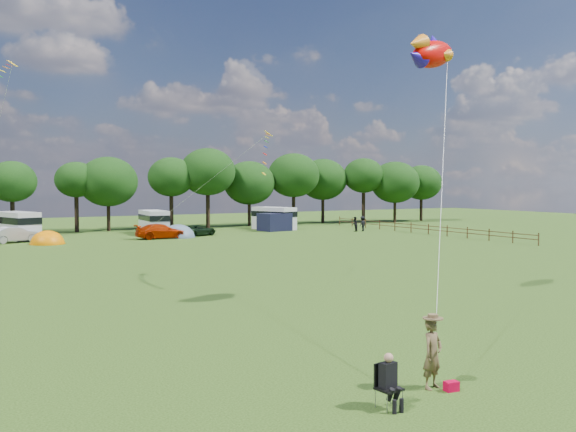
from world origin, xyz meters
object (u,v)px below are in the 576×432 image
car_b (14,235)px  tent_greyblue (178,237)px  car_c (161,231)px  campervan_d (274,218)px  campervan_b (17,225)px  fish_kite (430,53)px  tent_orange (48,244)px  walker_b (362,224)px  car_d (198,230)px  campervan_c (154,221)px  walker_a (355,224)px  camp_chair (387,375)px  kite_flyer (433,354)px

car_b → tent_greyblue: size_ratio=1.11×
car_c → campervan_d: bearing=-67.9°
car_c → campervan_b: 14.57m
car_c → fish_kite: bearing=-177.4°
car_b → tent_orange: 4.09m
fish_kite → walker_b: size_ratio=2.08×
car_c → car_d: bearing=-68.5°
campervan_b → tent_orange: 7.03m
walker_b → tent_greyblue: bearing=-32.7°
campervan_c → walker_b: size_ratio=3.03×
car_c → tent_greyblue: car_c is taller
car_d → campervan_b: (-17.83, 4.58, 0.91)m
tent_orange → walker_a: walker_a is taller
camp_chair → fish_kite: fish_kite is taller
car_c → campervan_b: bearing=67.0°
fish_kite → campervan_b: bearing=88.6°
car_b → campervan_d: size_ratio=0.73×
tent_greyblue → fish_kite: fish_kite is taller
campervan_b → campervan_c: bearing=-106.4°
tent_orange → kite_flyer: kite_flyer is taller
walker_a → walker_b: size_ratio=0.96×
fish_kite → walker_a: size_ratio=2.17×
car_d → fish_kite: size_ratio=1.17×
car_b → campervan_b: campervan_b is taller
car_b → car_d: 18.55m
car_b → car_c: size_ratio=0.87×
tent_orange → tent_greyblue: bearing=5.0°
campervan_d → campervan_b: bearing=71.5°
tent_greyblue → walker_a: 21.36m
car_b → kite_flyer: size_ratio=2.26×
tent_greyblue → camp_chair: camp_chair is taller
car_c → walker_b: 24.53m
walker_b → car_c: bearing=-30.4°
walker_a → walker_b: walker_b is taller
walker_a → campervan_b: bearing=-44.4°
campervan_b → walker_a: (36.47, -7.82, -0.64)m
campervan_c → camp_chair: (-11.92, -58.19, -0.57)m
car_b → car_d: size_ratio=1.00×
campervan_d → tent_greyblue: size_ratio=1.53×
car_d → tent_orange: size_ratio=1.25×
car_b → car_d: car_b is taller
car_b → car_c: bearing=-120.2°
car_b → walker_b: 38.56m
tent_greyblue → walker_b: (22.37, -2.33, 0.89)m
car_b → campervan_b: size_ratio=0.71×
car_d → tent_greyblue: (-2.56, -0.85, -0.59)m
campervan_d → tent_greyblue: campervan_d is taller
campervan_d → camp_chair: (-27.00, -57.43, -0.64)m
campervan_b → tent_orange: campervan_b is taller
car_b → tent_greyblue: bearing=-116.0°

